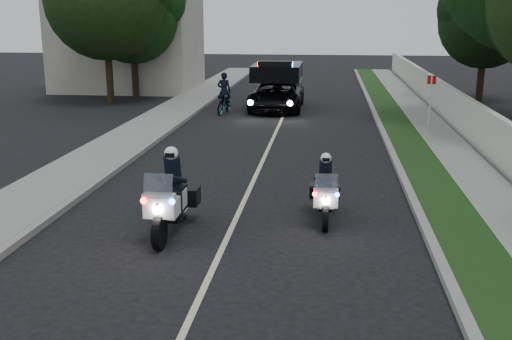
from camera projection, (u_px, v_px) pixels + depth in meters
The scene contains 18 objects.
ground at pixel (213, 269), 10.99m from camera, with size 120.00×120.00×0.00m, color black.
curb_right at pixel (391, 151), 20.12m from camera, with size 0.20×60.00×0.15m, color gray.
grass_verge at pixel (413, 151), 20.04m from camera, with size 1.20×60.00×0.16m, color #193814.
sidewalk_right at pixel (453, 152), 19.89m from camera, with size 1.40×60.00×0.16m, color gray.
property_wall at pixel (487, 133), 19.61m from camera, with size 0.22×60.00×1.50m, color beige.
curb_left at pixel (150, 145), 21.05m from camera, with size 0.20×60.00×0.15m, color gray.
sidewalk_left at pixel (119, 144), 21.18m from camera, with size 2.00×60.00×0.16m, color gray.
building_far at pixel (128, 31), 36.26m from camera, with size 8.00×6.00×7.00m, color #A8A396.
lane_marking at pixel (268, 150), 20.60m from camera, with size 0.12×50.00×0.01m, color #BFB78C.
police_moto_left at pixel (172, 233), 12.80m from camera, with size 0.75×2.15×1.83m, color silver, non-canonical shape.
police_moto_right at pixel (324, 219), 13.64m from camera, with size 0.62×1.77×1.51m, color white, non-canonical shape.
police_suv at pixel (277, 110), 29.25m from camera, with size 2.42×5.23×2.54m, color black.
bicycle at pixel (224, 114), 28.02m from camera, with size 0.61×1.75×0.91m, color black.
cyclist at pixel (224, 114), 28.02m from camera, with size 0.61×0.41×1.71m, color black.
sign_post at pixel (428, 129), 24.32m from camera, with size 0.34×0.34×2.20m, color #AE0C13, non-canonical shape.
tree_right_e at pixel (478, 102), 31.90m from camera, with size 4.79×4.79×7.98m, color black, non-canonical shape.
tree_left_near at pixel (136, 97), 33.87m from camera, with size 5.03×5.03×8.38m, color #173F15, non-canonical shape.
tree_left_far at pixel (111, 103), 31.49m from camera, with size 6.03×6.03×10.05m, color #193510, non-canonical shape.
Camera 1 is at (1.98, -10.03, 4.47)m, focal length 42.72 mm.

